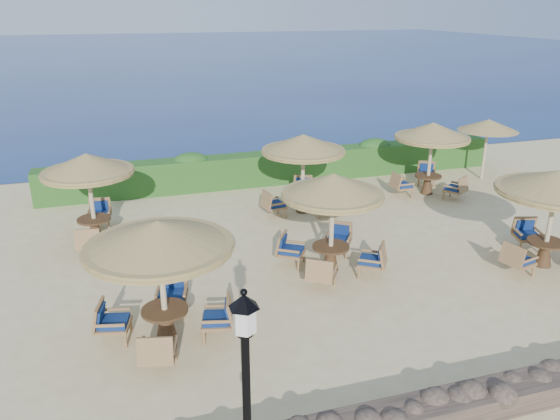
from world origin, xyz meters
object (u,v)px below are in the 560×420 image
object	(u,v)px
lamp_post	(247,413)
cafe_set_4	(303,157)
cafe_set_1	(332,207)
extra_parasol	(488,125)
cafe_set_0	(160,258)
cafe_set_3	(88,177)
cafe_set_2	(555,196)
cafe_set_5	(431,144)

from	to	relation	value
lamp_post	cafe_set_4	bearing A→B (deg)	66.97
cafe_set_1	cafe_set_4	size ratio (longest dim) A/B	0.96
extra_parasol	cafe_set_0	xyz separation A→B (m)	(-13.27, -7.60, -0.30)
cafe_set_0	cafe_set_3	distance (m)	5.92
cafe_set_2	extra_parasol	bearing A→B (deg)	65.19
lamp_post	extra_parasol	distance (m)	17.41
extra_parasol	cafe_set_5	bearing A→B (deg)	-162.59
cafe_set_1	extra_parasol	bearing A→B (deg)	32.83
cafe_set_5	cafe_set_3	bearing A→B (deg)	-175.60
extra_parasol	lamp_post	bearing A→B (deg)	-136.40
cafe_set_1	cafe_set_4	bearing A→B (deg)	80.28
cafe_set_1	cafe_set_5	xyz separation A→B (m)	(5.76, 4.73, 0.11)
cafe_set_4	cafe_set_5	distance (m)	5.04
cafe_set_1	cafe_set_5	distance (m)	7.45
cafe_set_0	cafe_set_1	world-z (taller)	same
extra_parasol	cafe_set_1	distance (m)	10.51
lamp_post	cafe_set_1	distance (m)	7.35
cafe_set_0	lamp_post	bearing A→B (deg)	-81.33
lamp_post	cafe_set_0	size ratio (longest dim) A/B	1.11
cafe_set_0	cafe_set_4	size ratio (longest dim) A/B	1.06
lamp_post	cafe_set_3	world-z (taller)	lamp_post
cafe_set_5	lamp_post	bearing A→B (deg)	-130.80
extra_parasol	cafe_set_0	size ratio (longest dim) A/B	0.81
cafe_set_3	cafe_set_1	bearing A→B (deg)	-33.08
cafe_set_4	cafe_set_5	bearing A→B (deg)	4.82
cafe_set_2	cafe_set_5	world-z (taller)	same
cafe_set_4	cafe_set_5	size ratio (longest dim) A/B	1.01
cafe_set_3	cafe_set_4	xyz separation A→B (m)	(6.63, 0.47, -0.07)
lamp_post	cafe_set_1	xyz separation A→B (m)	(3.77, 6.30, 0.22)
lamp_post	extra_parasol	size ratio (longest dim) A/B	1.38
cafe_set_1	cafe_set_2	world-z (taller)	same
cafe_set_1	cafe_set_2	xyz separation A→B (m)	(5.54, -1.41, 0.19)
lamp_post	cafe_set_1	size ratio (longest dim) A/B	1.22
cafe_set_5	extra_parasol	bearing A→B (deg)	17.41
lamp_post	cafe_set_5	distance (m)	14.58
cafe_set_2	cafe_set_5	bearing A→B (deg)	88.00
lamp_post	cafe_set_5	size ratio (longest dim) A/B	1.19
cafe_set_2	cafe_set_3	world-z (taller)	same
lamp_post	cafe_set_2	xyz separation A→B (m)	(9.31, 4.89, 0.41)
lamp_post	cafe_set_4	xyz separation A→B (m)	(4.51, 10.61, 0.35)
lamp_post	extra_parasol	bearing A→B (deg)	43.60
cafe_set_3	extra_parasol	bearing A→B (deg)	7.20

